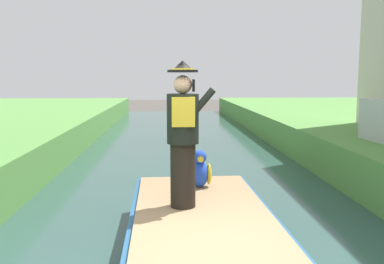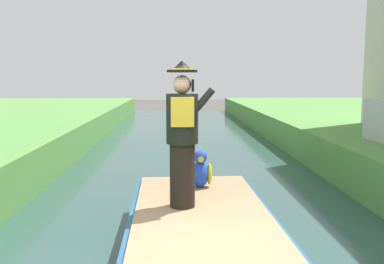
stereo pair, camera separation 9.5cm
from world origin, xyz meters
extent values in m
cube|color=#23517A|center=(0.00, 0.98, 0.38)|extent=(1.89, 4.24, 0.56)
cube|color=#997A56|center=(0.00, 0.98, 0.69)|extent=(1.74, 3.90, 0.05)
cylinder|color=black|center=(-0.24, 1.28, 1.12)|extent=(0.32, 0.32, 0.82)
cylinder|color=black|center=(-0.24, 1.28, 1.84)|extent=(0.40, 0.40, 0.62)
cube|color=gold|center=(-0.24, 1.09, 1.94)|extent=(0.28, 0.06, 0.36)
sphere|color=#DBA884|center=(-0.24, 1.28, 2.27)|extent=(0.23, 0.23, 0.23)
cylinder|color=black|center=(-0.24, 1.28, 2.43)|extent=(0.38, 0.38, 0.03)
cone|color=black|center=(-0.24, 1.28, 2.50)|extent=(0.26, 0.26, 0.12)
cylinder|color=gold|center=(-0.24, 1.28, 2.46)|extent=(0.29, 0.29, 0.02)
cylinder|color=black|center=(-0.02, 1.24, 2.02)|extent=(0.38, 0.09, 0.43)
cube|color=black|center=(-0.11, 1.22, 2.26)|extent=(0.03, 0.08, 0.15)
ellipsoid|color=blue|center=(0.05, 2.23, 0.91)|extent=(0.26, 0.32, 0.40)
sphere|color=blue|center=(0.05, 2.19, 1.18)|extent=(0.20, 0.20, 0.20)
cone|color=yellow|center=(0.05, 2.09, 1.17)|extent=(0.09, 0.09, 0.09)
ellipsoid|color=yellow|center=(-0.09, 2.23, 0.91)|extent=(0.08, 0.20, 0.32)
ellipsoid|color=yellow|center=(0.19, 2.23, 0.91)|extent=(0.08, 0.20, 0.32)
camera|label=1|loc=(-0.42, -3.98, 2.36)|focal=39.61mm
camera|label=2|loc=(-0.33, -3.99, 2.36)|focal=39.61mm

